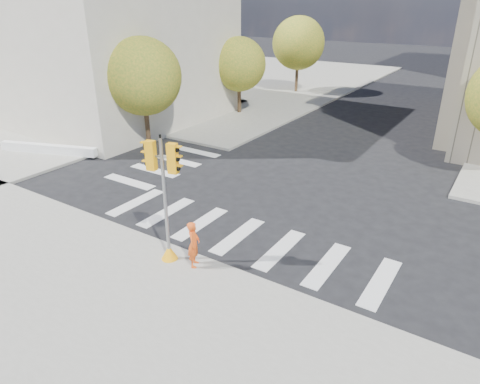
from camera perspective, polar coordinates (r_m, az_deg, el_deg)
name	(u,v)px	position (r m, az deg, el deg)	size (l,w,h in m)	color
ground	(267,216)	(17.75, 3.56, -3.24)	(160.00, 160.00, 0.00)	black
sidewalk_far_left	(227,80)	(49.11, -1.78, 14.72)	(28.00, 40.00, 0.15)	gray
classical_building	(85,26)	(35.24, -19.96, 20.08)	(19.00, 15.00, 12.70)	beige
tree_lw_near	(143,77)	(25.71, -12.82, 14.77)	(4.40, 4.40, 6.41)	#382616
tree_lw_mid	(239,64)	(33.47, -0.11, 16.66)	(4.00, 4.00, 5.77)	#382616
tree_lw_far	(298,43)	(42.07, 7.80, 19.06)	(4.80, 4.80, 6.95)	#382616
traffic_signal	(166,210)	(13.99, -9.85, -2.39)	(1.08, 0.56, 4.36)	#FFA80D
photographer	(194,244)	(14.02, -6.19, -6.94)	(0.58, 0.38, 1.60)	#EE5316
planter_wall	(48,149)	(26.91, -24.19, 5.28)	(6.00, 0.40, 0.50)	white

